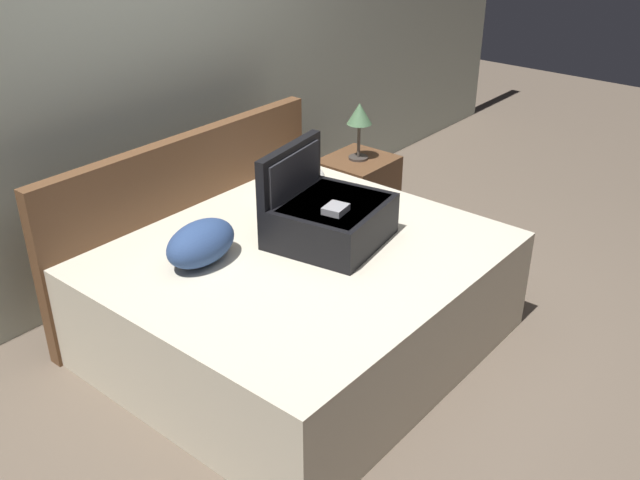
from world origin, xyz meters
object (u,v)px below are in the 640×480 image
pillow_near_headboard (201,243)px  pillow_center_head (293,181)px  table_lamp (359,117)px  nightstand (357,197)px  bed (302,299)px  hard_case_large (328,215)px

pillow_near_headboard → pillow_center_head: bearing=12.6°
table_lamp → nightstand: bearing=0.0°
nightstand → bed: bearing=-155.3°
table_lamp → hard_case_large: bearing=-150.6°
nightstand → hard_case_large: bearing=-150.6°
bed → hard_case_large: hard_case_large is taller
pillow_center_head → hard_case_large: bearing=-121.8°
bed → nightstand: 1.30m
bed → nightstand: size_ratio=3.40×
nightstand → table_lamp: size_ratio=1.45×
pillow_near_headboard → pillow_center_head: size_ratio=0.89×
bed → table_lamp: bearing=24.7°
hard_case_large → nightstand: (1.01, 0.57, -0.42)m
bed → pillow_center_head: bearing=44.7°
hard_case_large → table_lamp: (1.01, 0.57, 0.13)m
hard_case_large → nightstand: bearing=19.7°
bed → table_lamp: table_lamp is taller
pillow_near_headboard → table_lamp: (1.56, 0.25, 0.16)m
bed → pillow_near_headboard: (-0.38, 0.29, 0.37)m
nightstand → pillow_center_head: bearing=-175.1°
table_lamp → pillow_center_head: bearing=-175.1°
pillow_center_head → nightstand: (0.70, 0.06, -0.36)m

